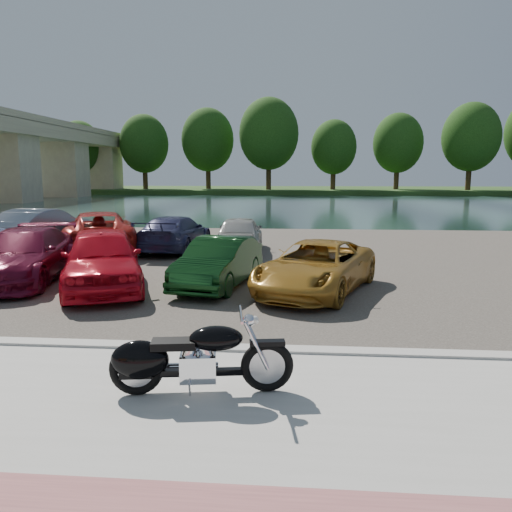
# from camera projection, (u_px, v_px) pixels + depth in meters

# --- Properties ---
(ground) EXTENTS (200.00, 200.00, 0.00)m
(ground) POSITION_uv_depth(u_px,v_px,m) (204.00, 414.00, 6.02)
(ground) COLOR #595447
(ground) RESTS_ON ground
(promenade) EXTENTS (60.00, 6.00, 0.10)m
(promenade) POSITION_uv_depth(u_px,v_px,m) (186.00, 456.00, 5.03)
(promenade) COLOR #AAA9A0
(promenade) RESTS_ON ground
(kerb) EXTENTS (60.00, 0.30, 0.14)m
(kerb) POSITION_uv_depth(u_px,v_px,m) (227.00, 350.00, 7.97)
(kerb) COLOR #AAA9A0
(kerb) RESTS_ON ground
(parking_lot) EXTENTS (60.00, 18.00, 0.04)m
(parking_lot) POSITION_uv_depth(u_px,v_px,m) (265.00, 259.00, 16.83)
(parking_lot) COLOR #3C3831
(parking_lot) RESTS_ON ground
(river) EXTENTS (120.00, 40.00, 0.00)m
(river) POSITION_uv_depth(u_px,v_px,m) (286.00, 205.00, 45.34)
(river) COLOR #172928
(river) RESTS_ON ground
(far_bank) EXTENTS (120.00, 24.00, 0.60)m
(far_bank) POSITION_uv_depth(u_px,v_px,m) (291.00, 190.00, 76.74)
(far_bank) COLOR #224318
(far_bank) RESTS_ON ground
(far_trees) EXTENTS (70.25, 10.68, 12.52)m
(far_trees) POSITION_uv_depth(u_px,v_px,m) (322.00, 139.00, 69.10)
(far_trees) COLOR #392714
(far_trees) RESTS_ON far_bank
(motorcycle) EXTENTS (2.32, 0.78, 1.05)m
(motorcycle) POSITION_uv_depth(u_px,v_px,m) (185.00, 359.00, 6.28)
(motorcycle) COLOR black
(motorcycle) RESTS_ON promenade
(car_3) EXTENTS (2.81, 5.05, 1.38)m
(car_3) POSITION_uv_depth(u_px,v_px,m) (23.00, 256.00, 13.08)
(car_3) COLOR maroon
(car_3) RESTS_ON parking_lot
(car_4) EXTENTS (3.29, 4.83, 1.53)m
(car_4) POSITION_uv_depth(u_px,v_px,m) (102.00, 259.00, 12.21)
(car_4) COLOR red
(car_4) RESTS_ON parking_lot
(car_5) EXTENTS (1.97, 3.90, 1.23)m
(car_5) POSITION_uv_depth(u_px,v_px,m) (219.00, 262.00, 12.54)
(car_5) COLOR #0E3413
(car_5) RESTS_ON parking_lot
(car_6) EXTENTS (3.47, 4.83, 1.22)m
(car_6) POSITION_uv_depth(u_px,v_px,m) (316.00, 267.00, 11.93)
(car_6) COLOR #AE7C28
(car_6) RESTS_ON parking_lot
(car_9) EXTENTS (2.27, 4.78, 1.51)m
(car_9) POSITION_uv_depth(u_px,v_px,m) (42.00, 228.00, 19.08)
(car_9) COLOR slate
(car_9) RESTS_ON parking_lot
(car_10) EXTENTS (4.19, 5.77, 1.46)m
(car_10) POSITION_uv_depth(u_px,v_px,m) (99.00, 231.00, 18.23)
(car_10) COLOR #AC241C
(car_10) RESTS_ON parking_lot
(car_11) EXTENTS (2.14, 4.57, 1.29)m
(car_11) POSITION_uv_depth(u_px,v_px,m) (175.00, 233.00, 18.34)
(car_11) COLOR #282A4F
(car_11) RESTS_ON parking_lot
(car_12) EXTENTS (1.71, 3.94, 1.32)m
(car_12) POSITION_uv_depth(u_px,v_px,m) (240.00, 234.00, 18.11)
(car_12) COLOR #AEADA9
(car_12) RESTS_ON parking_lot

